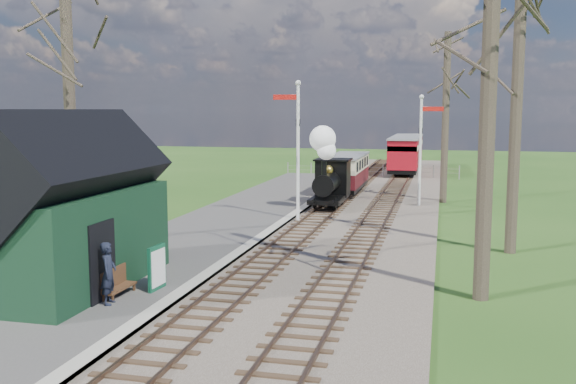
% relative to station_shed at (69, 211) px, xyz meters
% --- Properties ---
extents(ground, '(140.00, 140.00, 0.00)m').
position_rel_station_shed_xyz_m(ground, '(4.30, -4.00, -2.27)').
color(ground, '#254C17').
rests_on(ground, ground).
extents(distant_hills, '(114.40, 48.00, 22.02)m').
position_rel_station_shed_xyz_m(distant_hills, '(5.70, 60.38, -18.47)').
color(distant_hills, '#385B23').
rests_on(distant_hills, ground).
extents(ballast_bed, '(8.00, 60.00, 0.10)m').
position_rel_station_shed_xyz_m(ballast_bed, '(5.60, 18.00, -2.22)').
color(ballast_bed, brown).
rests_on(ballast_bed, ground).
extents(track_near, '(1.60, 60.00, 0.15)m').
position_rel_station_shed_xyz_m(track_near, '(4.30, 18.00, -2.17)').
color(track_near, brown).
rests_on(track_near, ground).
extents(track_far, '(1.60, 60.00, 0.15)m').
position_rel_station_shed_xyz_m(track_far, '(6.90, 18.00, -2.17)').
color(track_far, brown).
rests_on(track_far, ground).
extents(platform, '(5.00, 44.00, 0.20)m').
position_rel_station_shed_xyz_m(platform, '(0.80, 10.00, -2.17)').
color(platform, '#474442').
rests_on(platform, ground).
extents(coping_strip, '(0.40, 44.00, 0.21)m').
position_rel_station_shed_xyz_m(coping_strip, '(3.10, 10.00, -2.16)').
color(coping_strip, '#B2AD9E').
rests_on(coping_strip, ground).
extents(station_shed, '(3.25, 6.30, 4.78)m').
position_rel_station_shed_xyz_m(station_shed, '(0.00, 0.00, 0.00)').
color(station_shed, black).
rests_on(station_shed, platform).
extents(semaphore_near, '(1.22, 0.24, 6.22)m').
position_rel_station_shed_xyz_m(semaphore_near, '(3.53, 12.00, 1.35)').
color(semaphore_near, silver).
rests_on(semaphore_near, ground).
extents(semaphore_far, '(1.22, 0.24, 5.72)m').
position_rel_station_shed_xyz_m(semaphore_far, '(8.67, 18.00, 1.08)').
color(semaphore_far, silver).
rests_on(semaphore_far, ground).
extents(bare_trees, '(15.51, 22.39, 12.00)m').
position_rel_station_shed_xyz_m(bare_trees, '(5.63, 6.10, 2.94)').
color(bare_trees, '#382D23').
rests_on(bare_trees, ground).
extents(fence_line, '(12.60, 0.08, 1.00)m').
position_rel_station_shed_xyz_m(fence_line, '(4.60, 32.00, -1.72)').
color(fence_line, slate).
rests_on(fence_line, ground).
extents(locomotive, '(1.61, 3.76, 4.03)m').
position_rel_station_shed_xyz_m(locomotive, '(4.29, 15.90, -0.39)').
color(locomotive, black).
rests_on(locomotive, ground).
extents(coach, '(1.88, 6.45, 1.98)m').
position_rel_station_shed_xyz_m(coach, '(4.30, 21.96, -0.88)').
color(coach, black).
rests_on(coach, ground).
extents(red_carriage_a, '(2.22, 5.49, 2.33)m').
position_rel_station_shed_xyz_m(red_carriage_a, '(6.90, 33.38, -0.67)').
color(red_carriage_a, black).
rests_on(red_carriage_a, ground).
extents(red_carriage_b, '(2.22, 5.49, 2.33)m').
position_rel_station_shed_xyz_m(red_carriage_b, '(6.90, 38.88, -0.67)').
color(red_carriage_b, black).
rests_on(red_carriage_b, ground).
extents(sign_board, '(0.16, 0.82, 1.19)m').
position_rel_station_shed_xyz_m(sign_board, '(2.42, 0.21, -1.47)').
color(sign_board, '#104B30').
rests_on(sign_board, platform).
extents(bench, '(0.40, 1.27, 0.72)m').
position_rel_station_shed_xyz_m(bench, '(1.62, -0.56, -1.73)').
color(bench, '#482C19').
rests_on(bench, platform).
extents(person, '(0.49, 0.63, 1.55)m').
position_rel_station_shed_xyz_m(person, '(1.82, -1.25, -1.29)').
color(person, black).
rests_on(person, platform).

